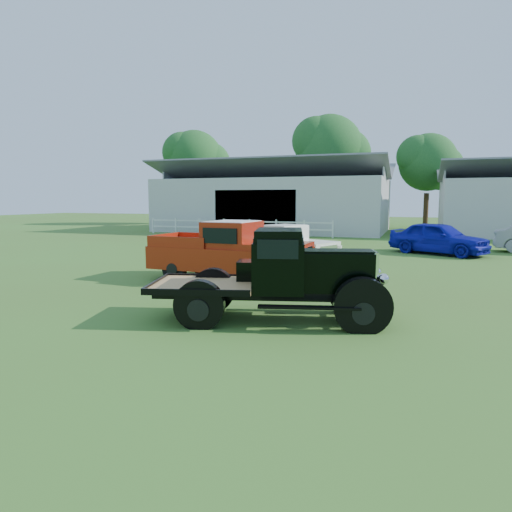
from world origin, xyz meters
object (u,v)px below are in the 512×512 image
(red_pickup, at_px, (230,250))
(white_pickup, at_px, (283,247))
(vintage_flatbed, at_px, (274,275))
(misc_car_blue, at_px, (438,238))

(red_pickup, bearing_deg, white_pickup, 78.39)
(vintage_flatbed, relative_size, white_pickup, 1.14)
(white_pickup, relative_size, misc_car_blue, 0.97)
(vintage_flatbed, bearing_deg, red_pickup, 109.19)
(red_pickup, bearing_deg, vintage_flatbed, -52.69)
(vintage_flatbed, distance_m, misc_car_blue, 14.59)
(red_pickup, distance_m, misc_car_blue, 11.91)
(vintage_flatbed, bearing_deg, misc_car_blue, 60.04)
(misc_car_blue, bearing_deg, red_pickup, 173.63)
(red_pickup, distance_m, white_pickup, 3.32)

